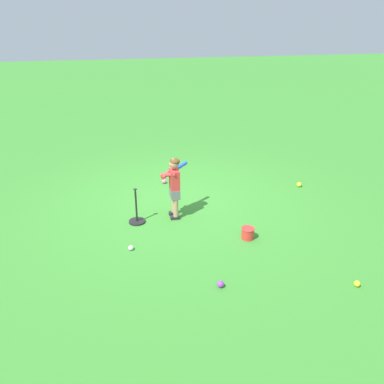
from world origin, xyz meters
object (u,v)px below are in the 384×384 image
(play_ball_by_bucket, at_px, (221,284))
(batting_tee, at_px, (137,217))
(child_batter, at_px, (174,182))
(play_ball_far_left, at_px, (164,181))
(toy_bucket, at_px, (248,233))
(play_ball_near_batter, at_px, (131,248))
(play_ball_far_right, at_px, (299,185))
(play_ball_center_lawn, at_px, (357,284))

(play_ball_by_bucket, xyz_separation_m, batting_tee, (-1.97, -1.01, 0.06))
(child_batter, height_order, play_ball_far_left, child_batter)
(play_ball_by_bucket, bearing_deg, toy_bucket, 148.61)
(play_ball_near_batter, height_order, toy_bucket, toy_bucket)
(play_ball_far_right, height_order, batting_tee, batting_tee)
(child_batter, distance_m, play_ball_center_lawn, 3.25)
(play_ball_by_bucket, height_order, play_ball_far_left, play_ball_far_left)
(play_ball_far_right, bearing_deg, child_batter, -72.16)
(play_ball_far_right, xyz_separation_m, batting_tee, (0.96, -3.30, 0.06))
(toy_bucket, bearing_deg, play_ball_by_bucket, -31.39)
(play_ball_by_bucket, xyz_separation_m, play_ball_near_batter, (-1.11, -1.14, -0.01))
(play_ball_center_lawn, height_order, play_ball_near_batter, play_ball_center_lawn)
(child_batter, height_order, play_ball_center_lawn, child_batter)
(play_ball_far_right, bearing_deg, toy_bucket, -41.75)
(play_ball_far_left, xyz_separation_m, batting_tee, (1.57, -0.63, 0.06))
(play_ball_near_batter, distance_m, batting_tee, 0.88)
(child_batter, relative_size, play_ball_center_lawn, 12.47)
(play_ball_far_right, distance_m, toy_bucket, 2.39)
(play_ball_center_lawn, distance_m, toy_bucket, 1.80)
(play_ball_center_lawn, bearing_deg, child_batter, -137.87)
(play_ball_far_left, bearing_deg, child_batter, 1.60)
(play_ball_center_lawn, distance_m, batting_tee, 3.60)
(play_ball_near_batter, distance_m, toy_bucket, 1.85)
(child_batter, xyz_separation_m, play_ball_far_right, (-0.85, 2.64, -0.60))
(play_ball_far_left, relative_size, batting_tee, 0.16)
(play_ball_center_lawn, relative_size, play_ball_far_left, 0.89)
(play_ball_near_batter, relative_size, batting_tee, 0.13)
(play_ball_far_right, distance_m, play_ball_by_bucket, 3.72)
(play_ball_far_right, height_order, play_ball_near_batter, play_ball_far_right)
(batting_tee, bearing_deg, play_ball_near_batter, -8.80)
(play_ball_far_right, bearing_deg, batting_tee, -73.78)
(child_batter, distance_m, batting_tee, 0.87)
(play_ball_far_left, height_order, play_ball_near_batter, play_ball_far_left)
(child_batter, relative_size, toy_bucket, 5.00)
(play_ball_far_left, xyz_separation_m, play_ball_near_batter, (2.44, -0.76, -0.01))
(play_ball_far_right, height_order, toy_bucket, toy_bucket)
(play_ball_far_right, height_order, play_ball_by_bucket, play_ball_far_right)
(child_batter, relative_size, play_ball_far_left, 11.10)
(play_ball_by_bucket, relative_size, play_ball_far_left, 0.96)
(play_ball_far_left, height_order, toy_bucket, toy_bucket)
(child_batter, distance_m, play_ball_by_bucket, 2.20)
(play_ball_by_bucket, relative_size, batting_tee, 0.15)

